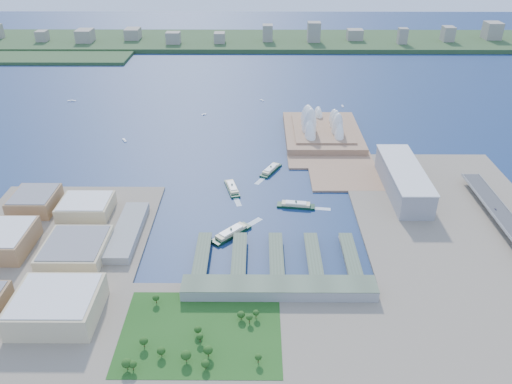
{
  "coord_description": "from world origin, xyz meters",
  "views": [
    {
      "loc": [
        -6.43,
        -530.76,
        348.43
      ],
      "look_at": [
        -9.64,
        49.44,
        18.0
      ],
      "focal_mm": 35.0,
      "sensor_mm": 36.0,
      "label": 1
    }
  ],
  "objects_px": {
    "toaster_building": "(403,180)",
    "car_c": "(496,209)",
    "opera_house": "(323,119)",
    "ferry_d": "(296,204)",
    "ferry_c": "(231,232)",
    "ferry_b": "(271,169)",
    "ferry_a": "(232,187)"
  },
  "relations": [
    {
      "from": "ferry_b",
      "to": "ferry_c",
      "type": "bearing_deg",
      "value": -78.77
    },
    {
      "from": "opera_house",
      "to": "toaster_building",
      "type": "distance_m",
      "value": 219.62
    },
    {
      "from": "ferry_d",
      "to": "ferry_b",
      "type": "bearing_deg",
      "value": 24.57
    },
    {
      "from": "ferry_c",
      "to": "ferry_d",
      "type": "distance_m",
      "value": 107.25
    },
    {
      "from": "toaster_building",
      "to": "ferry_c",
      "type": "height_order",
      "value": "toaster_building"
    },
    {
      "from": "ferry_c",
      "to": "car_c",
      "type": "bearing_deg",
      "value": -130.45
    },
    {
      "from": "ferry_d",
      "to": "car_c",
      "type": "bearing_deg",
      "value": -88.98
    },
    {
      "from": "toaster_building",
      "to": "ferry_c",
      "type": "distance_m",
      "value": 258.03
    },
    {
      "from": "toaster_building",
      "to": "ferry_b",
      "type": "bearing_deg",
      "value": 160.47
    },
    {
      "from": "opera_house",
      "to": "ferry_b",
      "type": "distance_m",
      "value": 166.12
    },
    {
      "from": "ferry_a",
      "to": "ferry_d",
      "type": "height_order",
      "value": "ferry_a"
    },
    {
      "from": "ferry_d",
      "to": "ferry_c",
      "type": "bearing_deg",
      "value": 136.63
    },
    {
      "from": "car_c",
      "to": "toaster_building",
      "type": "bearing_deg",
      "value": 145.8
    },
    {
      "from": "opera_house",
      "to": "toaster_building",
      "type": "xyz_separation_m",
      "value": [
        90.0,
        -200.0,
        -11.5
      ]
    },
    {
      "from": "toaster_building",
      "to": "ferry_d",
      "type": "distance_m",
      "value": 156.9
    },
    {
      "from": "toaster_building",
      "to": "car_c",
      "type": "relative_size",
      "value": 38.32
    },
    {
      "from": "toaster_building",
      "to": "ferry_c",
      "type": "xyz_separation_m",
      "value": [
        -234.61,
        -106.34,
        -15.1
      ]
    },
    {
      "from": "ferry_a",
      "to": "ferry_b",
      "type": "relative_size",
      "value": 1.01
    },
    {
      "from": "opera_house",
      "to": "ferry_c",
      "type": "height_order",
      "value": "opera_house"
    },
    {
      "from": "toaster_building",
      "to": "opera_house",
      "type": "bearing_deg",
      "value": 114.23
    },
    {
      "from": "opera_house",
      "to": "toaster_building",
      "type": "bearing_deg",
      "value": -65.77
    },
    {
      "from": "opera_house",
      "to": "ferry_d",
      "type": "bearing_deg",
      "value": -104.35
    },
    {
      "from": "ferry_c",
      "to": "ferry_b",
      "type": "bearing_deg",
      "value": -63.78
    },
    {
      "from": "ferry_a",
      "to": "ferry_d",
      "type": "bearing_deg",
      "value": -42.85
    },
    {
      "from": "ferry_b",
      "to": "car_c",
      "type": "distance_m",
      "value": 313.56
    },
    {
      "from": "ferry_c",
      "to": "ferry_d",
      "type": "xyz_separation_m",
      "value": [
        83.46,
        67.35,
        -0.66
      ]
    },
    {
      "from": "ferry_a",
      "to": "car_c",
      "type": "xyz_separation_m",
      "value": [
        339.98,
        -76.36,
        10.62
      ]
    },
    {
      "from": "ferry_b",
      "to": "ferry_c",
      "type": "relative_size",
      "value": 0.88
    },
    {
      "from": "ferry_b",
      "to": "ferry_d",
      "type": "xyz_separation_m",
      "value": [
        31.41,
        -103.76,
        -0.03
      ]
    },
    {
      "from": "opera_house",
      "to": "ferry_d",
      "type": "xyz_separation_m",
      "value": [
        -61.15,
        -238.99,
        -27.26
      ]
    },
    {
      "from": "opera_house",
      "to": "ferry_d",
      "type": "distance_m",
      "value": 248.2
    },
    {
      "from": "ferry_d",
      "to": "car_c",
      "type": "height_order",
      "value": "car_c"
    }
  ]
}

